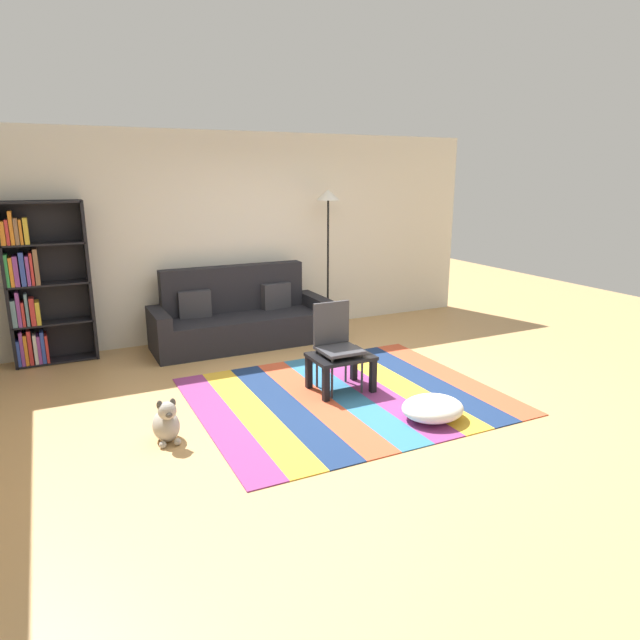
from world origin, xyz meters
name	(u,v)px	position (x,y,z in m)	size (l,w,h in m)	color
ground_plane	(339,391)	(0.00, 0.00, 0.00)	(14.00, 14.00, 0.00)	tan
back_wall	(252,235)	(0.00, 2.55, 1.35)	(6.80, 0.10, 2.70)	silver
rug	(346,396)	(-0.01, -0.16, 0.01)	(2.93, 2.47, 0.01)	#843370
couch	(240,319)	(-0.39, 2.02, 0.34)	(2.26, 0.80, 1.00)	black
bookshelf	(37,288)	(-2.69, 2.31, 0.90)	(0.90, 0.28, 1.88)	black
coffee_table	(341,362)	(0.01, -0.01, 0.31)	(0.61, 0.47, 0.38)	black
pouf	(433,408)	(0.43, -0.99, 0.11)	(0.58, 0.51, 0.21)	white
dog	(166,423)	(-1.81, -0.35, 0.16)	(0.22, 0.35, 0.40)	#9E998E
standing_lamp	(328,214)	(0.95, 2.11, 1.64)	(0.32, 0.32, 1.96)	black
tv_remote	(331,356)	(-0.10, -0.01, 0.40)	(0.04, 0.15, 0.02)	black
folding_chair	(335,339)	(0.00, 0.09, 0.53)	(0.40, 0.40, 0.90)	#38383D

